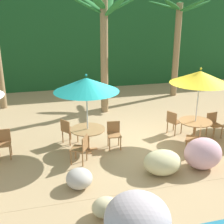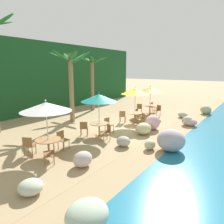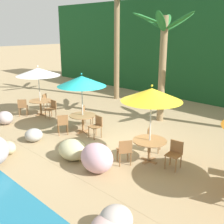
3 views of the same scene
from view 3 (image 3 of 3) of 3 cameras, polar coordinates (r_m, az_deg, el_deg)
ground_plane at (r=10.91m, az=-0.39°, el=-5.99°), size 120.00×120.00×0.00m
terrace_deck at (r=10.91m, az=-0.39°, el=-5.97°), size 18.00×5.20×0.01m
foliage_backdrop at (r=17.67m, az=21.13°, el=11.67°), size 28.00×2.40×6.00m
rock_seawall at (r=9.18m, az=-15.74°, el=-8.68°), size 17.18×3.29×1.01m
umbrella_white at (r=14.18m, az=-14.75°, el=7.88°), size 2.13×2.13×2.48m
dining_table_white at (r=14.49m, az=-14.30°, el=1.79°), size 1.10×1.10×0.74m
chair_white_seaward at (r=13.87m, az=-12.08°, el=0.85°), size 0.42×0.43×0.87m
chair_white_inland at (r=15.28m, az=-13.10°, el=2.25°), size 0.58×0.58×0.87m
chair_white_left at (r=14.54m, az=-17.63°, el=1.16°), size 0.59×0.59×0.87m
umbrella_teal at (r=11.37m, az=-6.17°, el=6.26°), size 1.98×1.98×2.49m
dining_table_teal at (r=11.75m, az=-5.94°, el=-1.21°), size 1.10×1.10×0.74m
chair_teal_seaward at (r=11.17m, az=-3.11°, el=-2.65°), size 0.46×0.47×0.87m
chair_teal_inland at (r=12.59m, az=-5.34°, el=-0.46°), size 0.59×0.59×0.87m
chair_teal_left at (r=11.58m, az=-9.96°, el=-2.18°), size 0.58×0.57×0.87m
umbrella_yellow at (r=8.71m, az=8.02°, el=3.49°), size 1.92×1.92×2.56m
dining_table_yellow at (r=9.21m, az=7.61°, el=-6.40°), size 1.10×1.10×0.74m
chair_yellow_seaward at (r=8.98m, az=12.61°, el=-8.02°), size 0.47×0.47×0.87m
chair_yellow_inland at (r=10.04m, az=8.11°, el=-5.06°), size 0.57×0.56×0.87m
chair_yellow_left at (r=8.94m, az=2.59°, el=-7.71°), size 0.59×0.59×0.87m
palm_tree_nearest at (r=17.02m, az=1.01°, el=17.42°), size 3.48×3.20×6.62m
palm_tree_second at (r=12.94m, az=10.32°, el=12.51°), size 2.97×2.82×4.90m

